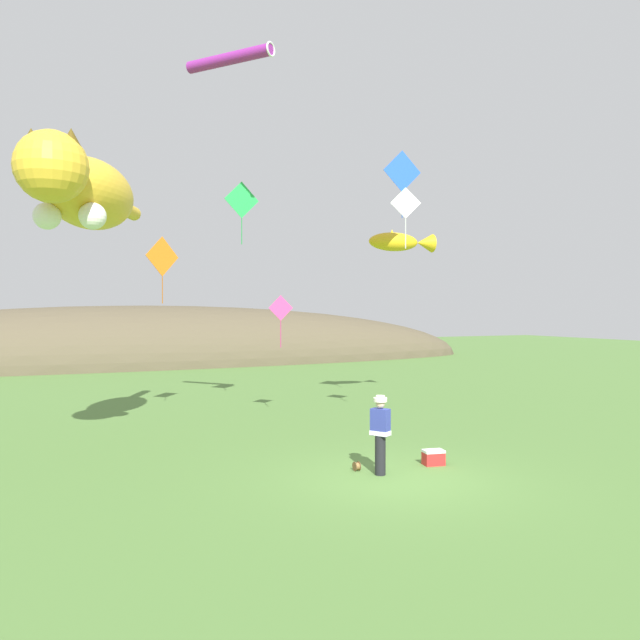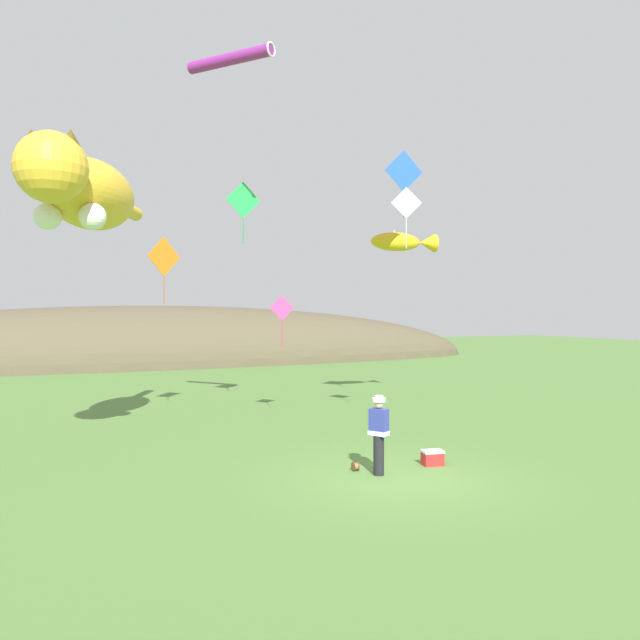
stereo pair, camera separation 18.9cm
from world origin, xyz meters
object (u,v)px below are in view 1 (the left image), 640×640
(festival_attendant, at_px, (380,432))
(kite_tube_streamer, at_px, (230,59))
(picnic_cooler, at_px, (433,457))
(kite_diamond_orange, at_px, (162,257))
(kite_fish_windsock, at_px, (400,242))
(kite_diamond_pink, at_px, (281,309))
(kite_giant_cat, at_px, (83,191))
(kite_spool, at_px, (357,466))
(kite_diamond_green, at_px, (242,200))
(kite_diamond_white, at_px, (406,204))
(kite_diamond_blue, at_px, (402,172))

(festival_attendant, bearing_deg, kite_tube_streamer, 105.39)
(picnic_cooler, relative_size, kite_diamond_orange, 0.24)
(kite_fish_windsock, relative_size, kite_tube_streamer, 1.08)
(kite_diamond_pink, bearing_deg, kite_giant_cat, -159.23)
(kite_spool, distance_m, kite_diamond_green, 10.96)
(kite_tube_streamer, xyz_separation_m, kite_diamond_green, (1.20, 2.66, -3.68))
(kite_diamond_green, relative_size, kite_diamond_orange, 0.97)
(kite_diamond_white, bearing_deg, kite_tube_streamer, 156.25)
(festival_attendant, xyz_separation_m, kite_diamond_orange, (-3.08, 9.04, 4.50))
(kite_giant_cat, distance_m, kite_tube_streamer, 6.14)
(kite_fish_windsock, xyz_separation_m, kite_diamond_pink, (-5.60, -1.42, -2.64))
(kite_diamond_green, relative_size, kite_diamond_blue, 0.92)
(picnic_cooler, relative_size, kite_diamond_blue, 0.23)
(kite_fish_windsock, distance_m, kite_diamond_blue, 3.49)
(picnic_cooler, xyz_separation_m, kite_diamond_blue, (3.13, 6.34, 8.33))
(festival_attendant, bearing_deg, kite_diamond_orange, 108.79)
(festival_attendant, bearing_deg, kite_spool, 121.12)
(picnic_cooler, height_order, kite_diamond_pink, kite_diamond_pink)
(kite_diamond_green, distance_m, kite_diamond_orange, 3.33)
(kite_diamond_white, bearing_deg, festival_attendant, -129.03)
(festival_attendant, relative_size, kite_diamond_green, 0.82)
(picnic_cooler, bearing_deg, kite_diamond_white, 66.98)
(kite_diamond_green, bearing_deg, picnic_cooler, -76.35)
(kite_diamond_white, relative_size, kite_diamond_pink, 1.04)
(kite_spool, bearing_deg, kite_diamond_green, 90.91)
(kite_diamond_blue, distance_m, kite_diamond_pink, 6.43)
(picnic_cooler, xyz_separation_m, kite_giant_cat, (-7.43, 4.86, 6.55))
(kite_tube_streamer, relative_size, kite_diamond_pink, 1.48)
(kite_spool, xyz_separation_m, kite_diamond_pink, (0.87, 6.99, 3.62))
(kite_spool, relative_size, kite_diamond_pink, 0.12)
(festival_attendant, relative_size, kite_tube_streamer, 0.68)
(kite_giant_cat, xyz_separation_m, kite_diamond_blue, (10.56, 1.48, 1.78))
(kite_fish_windsock, xyz_separation_m, kite_diamond_orange, (-9.23, 0.11, -0.91))
(kite_spool, xyz_separation_m, kite_tube_streamer, (-1.33, 5.47, 11.04))
(kite_giant_cat, distance_m, kite_diamond_green, 6.49)
(picnic_cooler, bearing_deg, kite_spool, 171.47)
(kite_spool, height_order, kite_diamond_green, kite_diamond_green)
(kite_diamond_white, relative_size, kite_diamond_orange, 0.82)
(kite_diamond_green, distance_m, kite_diamond_white, 6.00)
(kite_giant_cat, distance_m, kite_diamond_blue, 10.81)
(festival_attendant, bearing_deg, picnic_cooler, 8.42)
(kite_diamond_blue, relative_size, kite_diamond_pink, 1.34)
(kite_tube_streamer, height_order, kite_diamond_blue, kite_tube_streamer)
(festival_attendant, relative_size, kite_diamond_blue, 0.75)
(kite_diamond_blue, relative_size, kite_diamond_orange, 1.05)
(kite_diamond_white, bearing_deg, kite_diamond_green, 126.98)
(kite_tube_streamer, xyz_separation_m, kite_diamond_pink, (2.20, 1.52, -7.42))
(kite_diamond_white, bearing_deg, kite_fish_windsock, 59.22)
(kite_diamond_orange, bearing_deg, kite_diamond_pink, -22.87)
(kite_fish_windsock, relative_size, kite_diamond_orange, 1.26)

